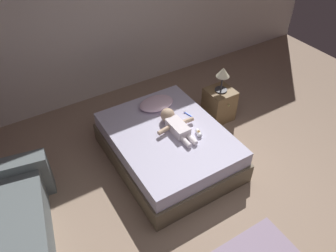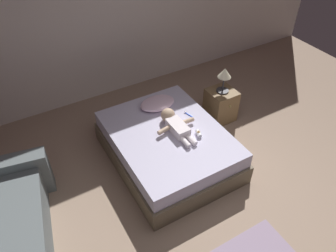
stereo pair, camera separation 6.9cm
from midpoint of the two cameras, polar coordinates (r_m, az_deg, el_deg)
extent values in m
plane|color=gray|center=(3.89, 10.80, -14.72)|extent=(8.00, 8.00, 0.00)
cube|color=silver|center=(5.10, -10.39, 20.12)|extent=(8.00, 0.12, 2.83)
cube|color=brown|center=(4.27, -0.47, -4.44)|extent=(1.35, 1.72, 0.27)
cube|color=silver|center=(4.10, -0.49, -2.12)|extent=(1.29, 1.66, 0.20)
ellipsoid|color=silver|center=(4.40, -2.46, 3.96)|extent=(0.48, 0.33, 0.11)
cube|color=white|center=(4.01, 1.24, -0.29)|extent=(0.17, 0.33, 0.12)
sphere|color=tan|center=(4.14, -0.56, 1.91)|extent=(0.18, 0.18, 0.18)
cylinder|color=tan|center=(3.97, -1.18, -0.71)|extent=(0.19, 0.09, 0.06)
cylinder|color=tan|center=(4.11, 2.83, 0.90)|extent=(0.18, 0.06, 0.06)
cylinder|color=white|center=(3.86, 2.60, -2.82)|extent=(0.06, 0.17, 0.06)
cylinder|color=white|center=(3.90, 3.66, -2.36)|extent=(0.06, 0.17, 0.06)
cube|color=blue|center=(4.29, 3.14, 1.98)|extent=(0.05, 0.14, 0.01)
cube|color=white|center=(4.32, 2.44, 2.53)|extent=(0.02, 0.03, 0.01)
cube|color=slate|center=(3.69, -26.99, -18.71)|extent=(1.08, 1.55, 0.46)
cube|color=slate|center=(4.16, -27.27, -8.93)|extent=(1.06, 0.38, 0.58)
cube|color=olive|center=(4.91, 8.49, 3.78)|extent=(0.38, 0.38, 0.49)
sphere|color=tan|center=(4.72, 10.13, 3.53)|extent=(0.03, 0.03, 0.03)
cylinder|color=#333338|center=(4.76, 8.78, 6.22)|extent=(0.18, 0.18, 0.02)
cylinder|color=#333338|center=(4.70, 8.93, 7.42)|extent=(0.02, 0.02, 0.22)
cone|color=#EDE8C0|center=(4.60, 9.16, 9.25)|extent=(0.19, 0.19, 0.13)
cylinder|color=white|center=(3.99, 4.85, -1.25)|extent=(0.08, 0.12, 0.06)
cone|color=#EAB86C|center=(3.96, 4.88, -0.83)|extent=(0.04, 0.04, 0.02)
camera|label=1|loc=(0.03, -90.50, -0.43)|focal=34.99mm
camera|label=2|loc=(0.03, 89.50, 0.43)|focal=34.99mm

